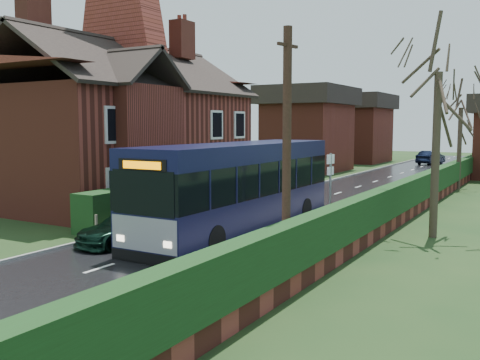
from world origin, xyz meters
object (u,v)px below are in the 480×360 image
Objects in this scene: car_green at (129,227)px; telegraph_pole at (287,156)px; bus_stop_sign at (330,181)px; bus at (239,189)px; car_silver at (282,183)px; brick_house at (125,122)px.

car_green is 7.62m from telegraph_pole.
car_green is 1.29× the size of bus_stop_sign.
car_green is 7.72m from bus_stop_sign.
bus is 11.90m from car_silver.
car_green is (-2.40, -3.66, -1.15)m from bus.
telegraph_pole reaches higher than car_green.
brick_house is at bearing 142.25° from car_green.
car_green is (1.20, -14.96, -0.10)m from car_silver.
brick_house reaches higher than telegraph_pole.
brick_house is 10.05m from car_silver.
brick_house is 13.21m from bus_stop_sign.
telegraph_pole is (1.31, -6.64, 1.33)m from bus_stop_sign.
bus is 3.53m from bus_stop_sign.
bus reaches higher than car_green.
telegraph_pole reaches higher than bus.
bus_stop_sign is (12.73, -2.63, -2.32)m from brick_house.
car_silver is at bearing 50.60° from brick_house.
car_silver is at bearing 124.28° from telegraph_pole.
brick_house is 4.67× the size of bus_stop_sign.
brick_house is 11.18m from car_green.
car_silver is at bearing 104.15° from car_green.
bus is at bearing 139.07° from telegraph_pole.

